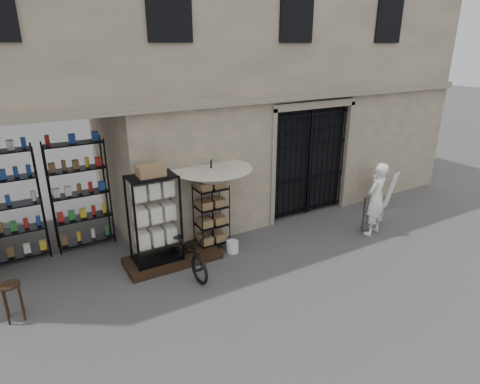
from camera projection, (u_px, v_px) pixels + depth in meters
ground at (305, 264)px, 8.58m from camera, size 80.00×80.00×0.00m
main_building at (216, 41)px, 10.25m from camera, size 14.00×4.00×9.00m
shop_recess at (50, 196)px, 8.19m from camera, size 3.00×1.70×3.00m
shop_shelving at (46, 200)px, 8.66m from camera, size 2.70×0.50×2.50m
iron_gate at (306, 160)px, 10.73m from camera, size 2.50×0.21×3.00m
step_platform at (173, 258)px, 8.67m from camera, size 2.00×0.90×0.15m
display_cabinet at (155, 224)px, 8.17m from camera, size 1.07×0.86×2.01m
wire_rack at (211, 217)px, 9.04m from camera, size 0.81×0.71×1.53m
market_umbrella at (211, 172)px, 8.65m from camera, size 1.59×1.62×2.53m
white_bucket at (232, 247)px, 9.04m from camera, size 0.30×0.30×0.26m
bicycle at (187, 270)px, 8.35m from camera, size 0.69×0.98×1.77m
wooden_stool at (13, 301)px, 6.75m from camera, size 0.36×0.36×0.69m
steel_bollard at (366, 214)px, 9.93m from camera, size 0.21×0.21×0.92m
shopkeeper at (371, 233)px, 9.99m from camera, size 1.14×1.93×0.43m
easel_sign at (384, 190)px, 11.29m from camera, size 0.71×0.75×1.08m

